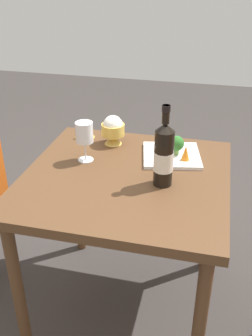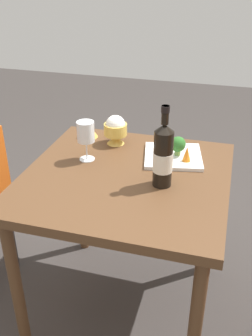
{
  "view_description": "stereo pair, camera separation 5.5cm",
  "coord_description": "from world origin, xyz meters",
  "px_view_note": "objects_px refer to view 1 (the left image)",
  "views": [
    {
      "loc": [
        0.33,
        -1.36,
        1.54
      ],
      "look_at": [
        0.0,
        0.0,
        0.78
      ],
      "focal_mm": 41.46,
      "sensor_mm": 36.0,
      "label": 1
    },
    {
      "loc": [
        0.38,
        -1.34,
        1.54
      ],
      "look_at": [
        0.0,
        0.0,
        0.78
      ],
      "focal_mm": 41.46,
      "sensor_mm": 36.0,
      "label": 2
    }
  ],
  "objects_px": {
    "broccoli_floret": "(176,144)",
    "rice_bowl": "(113,129)",
    "carrot_garnish_right": "(186,153)",
    "wine_bottle": "(164,155)",
    "wine_glass": "(84,133)",
    "rice_bowl_lid": "(84,130)",
    "carrot_garnish_left": "(159,143)",
    "serving_plate": "(171,155)"
  },
  "relations": [
    {
      "from": "broccoli_floret",
      "to": "rice_bowl",
      "type": "bearing_deg",
      "value": 166.75
    },
    {
      "from": "carrot_garnish_right",
      "to": "wine_bottle",
      "type": "bearing_deg",
      "value": -109.22
    },
    {
      "from": "wine_bottle",
      "to": "wine_glass",
      "type": "xyz_separation_m",
      "value": [
        -0.36,
        0.12,
        -0.0
      ]
    },
    {
      "from": "wine_bottle",
      "to": "wine_glass",
      "type": "relative_size",
      "value": 1.83
    },
    {
      "from": "broccoli_floret",
      "to": "carrot_garnish_right",
      "type": "height_order",
      "value": "broccoli_floret"
    },
    {
      "from": "wine_bottle",
      "to": "rice_bowl_lid",
      "type": "height_order",
      "value": "wine_bottle"
    },
    {
      "from": "broccoli_floret",
      "to": "carrot_garnish_left",
      "type": "xyz_separation_m",
      "value": [
        -0.08,
        0.04,
        -0.02
      ]
    },
    {
      "from": "rice_bowl",
      "to": "carrot_garnish_right",
      "type": "relative_size",
      "value": 2.12
    },
    {
      "from": "wine_glass",
      "to": "broccoli_floret",
      "type": "bearing_deg",
      "value": 17.87
    },
    {
      "from": "rice_bowl_lid",
      "to": "carrot_garnish_left",
      "type": "height_order",
      "value": "rice_bowl_lid"
    },
    {
      "from": "wine_bottle",
      "to": "serving_plate",
      "type": "relative_size",
      "value": 1.11
    },
    {
      "from": "wine_bottle",
      "to": "wine_glass",
      "type": "bearing_deg",
      "value": 161.29
    },
    {
      "from": "wine_glass",
      "to": "carrot_garnish_left",
      "type": "bearing_deg",
      "value": 28.12
    },
    {
      "from": "wine_glass",
      "to": "rice_bowl_lid",
      "type": "xyz_separation_m",
      "value": [
        -0.08,
        0.23,
        -0.09
      ]
    },
    {
      "from": "rice_bowl_lid",
      "to": "carrot_garnish_right",
      "type": "xyz_separation_m",
      "value": [
        0.51,
        -0.16,
        0.01
      ]
    },
    {
      "from": "rice_bowl_lid",
      "to": "wine_glass",
      "type": "bearing_deg",
      "value": -70.12
    },
    {
      "from": "carrot_garnish_left",
      "to": "carrot_garnish_right",
      "type": "height_order",
      "value": "carrot_garnish_right"
    },
    {
      "from": "rice_bowl",
      "to": "rice_bowl_lid",
      "type": "relative_size",
      "value": 1.42
    },
    {
      "from": "wine_bottle",
      "to": "rice_bowl",
      "type": "xyz_separation_m",
      "value": [
        -0.29,
        0.32,
        -0.06
      ]
    },
    {
      "from": "carrot_garnish_left",
      "to": "carrot_garnish_right",
      "type": "bearing_deg",
      "value": -33.18
    },
    {
      "from": "wine_glass",
      "to": "carrot_garnish_left",
      "type": "height_order",
      "value": "wine_glass"
    },
    {
      "from": "wine_bottle",
      "to": "broccoli_floret",
      "type": "xyz_separation_m",
      "value": [
        0.02,
        0.25,
        -0.06
      ]
    },
    {
      "from": "serving_plate",
      "to": "broccoli_floret",
      "type": "bearing_deg",
      "value": 10.52
    },
    {
      "from": "rice_bowl_lid",
      "to": "serving_plate",
      "type": "relative_size",
      "value": 0.34
    },
    {
      "from": "wine_bottle",
      "to": "serving_plate",
      "type": "xyz_separation_m",
      "value": [
        0.0,
        0.24,
        -0.12
      ]
    },
    {
      "from": "rice_bowl_lid",
      "to": "carrot_garnish_right",
      "type": "relative_size",
      "value": 1.49
    },
    {
      "from": "wine_glass",
      "to": "serving_plate",
      "type": "xyz_separation_m",
      "value": [
        0.36,
        0.12,
        -0.12
      ]
    },
    {
      "from": "wine_glass",
      "to": "rice_bowl_lid",
      "type": "relative_size",
      "value": 1.79
    },
    {
      "from": "wine_bottle",
      "to": "rice_bowl_lid",
      "type": "distance_m",
      "value": 0.58
    },
    {
      "from": "wine_glass",
      "to": "broccoli_floret",
      "type": "xyz_separation_m",
      "value": [
        0.38,
        0.12,
        -0.06
      ]
    },
    {
      "from": "serving_plate",
      "to": "wine_glass",
      "type": "bearing_deg",
      "value": -161.77
    },
    {
      "from": "rice_bowl",
      "to": "carrot_garnish_right",
      "type": "xyz_separation_m",
      "value": [
        0.36,
        -0.12,
        -0.02
      ]
    },
    {
      "from": "rice_bowl",
      "to": "serving_plate",
      "type": "relative_size",
      "value": 0.48
    },
    {
      "from": "serving_plate",
      "to": "carrot_garnish_right",
      "type": "xyz_separation_m",
      "value": [
        0.07,
        -0.04,
        0.04
      ]
    },
    {
      "from": "wine_glass",
      "to": "rice_bowl",
      "type": "bearing_deg",
      "value": 69.8
    },
    {
      "from": "broccoli_floret",
      "to": "carrot_garnish_right",
      "type": "xyz_separation_m",
      "value": [
        0.05,
        -0.05,
        -0.02
      ]
    },
    {
      "from": "rice_bowl_lid",
      "to": "carrot_garnish_right",
      "type": "bearing_deg",
      "value": -17.14
    },
    {
      "from": "rice_bowl",
      "to": "serving_plate",
      "type": "height_order",
      "value": "rice_bowl"
    },
    {
      "from": "carrot_garnish_left",
      "to": "carrot_garnish_right",
      "type": "xyz_separation_m",
      "value": [
        0.13,
        -0.09,
        0.01
      ]
    },
    {
      "from": "wine_glass",
      "to": "carrot_garnish_right",
      "type": "bearing_deg",
      "value": 9.91
    },
    {
      "from": "wine_glass",
      "to": "carrot_garnish_left",
      "type": "relative_size",
      "value": 3.54
    },
    {
      "from": "serving_plate",
      "to": "rice_bowl",
      "type": "bearing_deg",
      "value": 165.31
    }
  ]
}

